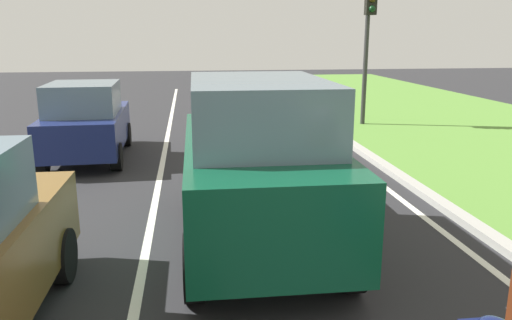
{
  "coord_description": "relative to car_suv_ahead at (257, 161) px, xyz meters",
  "views": [
    {
      "loc": [
        -0.06,
        2.7,
        2.83
      ],
      "look_at": [
        0.8,
        9.18,
        1.2
      ],
      "focal_mm": 35.37,
      "sensor_mm": 36.0,
      "label": 1
    }
  ],
  "objects": [
    {
      "name": "traffic_light_near_right",
      "position": [
        4.59,
        8.66,
        1.92
      ],
      "size": [
        0.32,
        0.5,
        4.59
      ],
      "color": "#2D2D2D",
      "rests_on": "ground"
    },
    {
      "name": "curb_right",
      "position": [
        3.27,
        4.76,
        -1.11
      ],
      "size": [
        0.24,
        48.0,
        0.12
      ],
      "primitive_type": "cube",
      "color": "#9E9B93",
      "rests_on": "ground"
    },
    {
      "name": "car_hatchback_far",
      "position": [
        -3.25,
        5.36,
        -0.28
      ],
      "size": [
        1.83,
        3.75,
        1.78
      ],
      "rotation": [
        0.0,
        0.0,
        0.03
      ],
      "color": "navy",
      "rests_on": "ground"
    },
    {
      "name": "car_suv_ahead",
      "position": [
        0.0,
        0.0,
        0.0
      ],
      "size": [
        2.01,
        4.52,
        2.28
      ],
      "rotation": [
        0.0,
        0.0,
        -0.01
      ],
      "color": "#0C472D",
      "rests_on": "ground"
    },
    {
      "name": "lane_line_right_edge",
      "position": [
        2.77,
        4.76,
        -1.16
      ],
      "size": [
        0.12,
        32.0,
        0.01
      ],
      "primitive_type": "cube",
      "color": "silver",
      "rests_on": "ground"
    },
    {
      "name": "lane_line_center",
      "position": [
        -1.53,
        4.76,
        -1.16
      ],
      "size": [
        0.12,
        32.0,
        0.01
      ],
      "primitive_type": "cube",
      "color": "silver",
      "rests_on": "ground"
    },
    {
      "name": "ground_plane",
      "position": [
        -0.83,
        4.76,
        -1.17
      ],
      "size": [
        60.0,
        60.0,
        0.0
      ],
      "primitive_type": "plane",
      "color": "#262628"
    }
  ]
}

